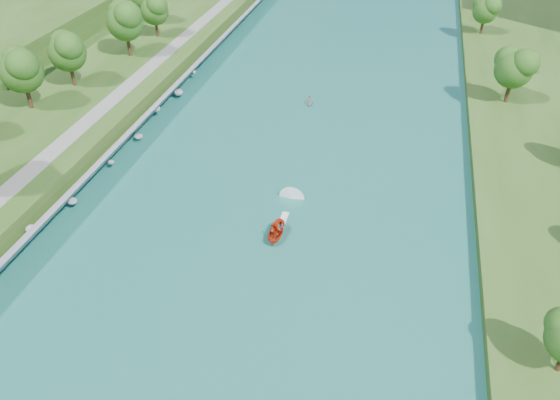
# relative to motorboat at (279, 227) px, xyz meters

# --- Properties ---
(ground) EXTENTS (260.00, 260.00, 0.00)m
(ground) POSITION_rel_motorboat_xyz_m (-2.97, -11.94, -0.87)
(ground) COLOR #2D5119
(ground) RESTS_ON ground
(river_water) EXTENTS (55.00, 240.00, 0.10)m
(river_water) POSITION_rel_motorboat_xyz_m (-2.97, 8.06, -0.82)
(river_water) COLOR #1B6964
(river_water) RESTS_ON ground
(riprap_bank) EXTENTS (4.53, 236.00, 4.36)m
(riprap_bank) POSITION_rel_motorboat_xyz_m (-28.82, 7.46, 0.94)
(riprap_bank) COLOR slate
(riprap_bank) RESTS_ON ground
(riverside_path) EXTENTS (3.00, 200.00, 0.10)m
(riverside_path) POSITION_rel_motorboat_xyz_m (-35.47, 8.06, 2.68)
(riverside_path) COLOR gray
(riverside_path) RESTS_ON berm_west
(trees_east) EXTENTS (18.26, 139.07, 11.75)m
(trees_east) POSITION_rel_motorboat_xyz_m (33.78, 22.09, 5.54)
(trees_east) COLOR #164D14
(trees_east) RESTS_ON berm_east
(motorboat) EXTENTS (3.60, 19.04, 2.16)m
(motorboat) POSITION_rel_motorboat_xyz_m (0.00, 0.00, 0.00)
(motorboat) COLOR red
(motorboat) RESTS_ON river_water
(raft) EXTENTS (2.49, 3.01, 1.51)m
(raft) POSITION_rel_motorboat_xyz_m (-3.58, 37.67, -0.43)
(raft) COLOR gray
(raft) RESTS_ON river_water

